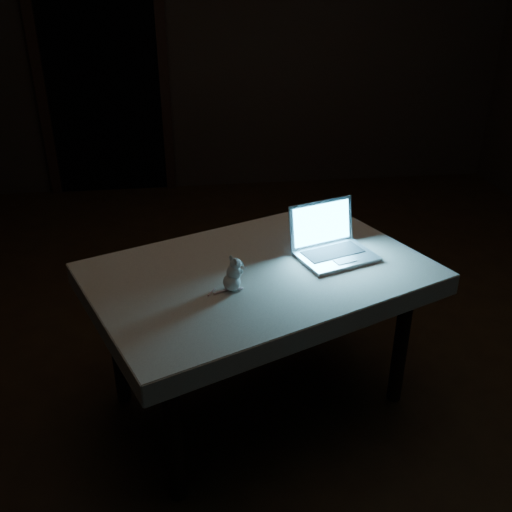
{
  "coord_description": "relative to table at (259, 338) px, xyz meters",
  "views": [
    {
      "loc": [
        -0.47,
        -2.35,
        1.76
      ],
      "look_at": [
        -0.22,
        -0.37,
        0.74
      ],
      "focal_mm": 40.0,
      "sensor_mm": 36.0,
      "label": 1
    }
  ],
  "objects": [
    {
      "name": "floor",
      "position": [
        0.21,
        0.35,
        -0.33
      ],
      "size": [
        5.0,
        5.0,
        0.0
      ],
      "primitive_type": "plane",
      "color": "black",
      "rests_on": "ground"
    },
    {
      "name": "laptop",
      "position": [
        0.33,
        0.05,
        0.44
      ],
      "size": [
        0.38,
        0.35,
        0.21
      ],
      "primitive_type": null,
      "rotation": [
        0.0,
        0.0,
        0.33
      ],
      "color": "#B4B4BA",
      "rests_on": "tablecloth"
    },
    {
      "name": "tablecloth",
      "position": [
        -0.02,
        -0.04,
        0.3
      ],
      "size": [
        1.56,
        1.32,
        0.08
      ],
      "primitive_type": null,
      "rotation": [
        0.0,
        0.0,
        0.4
      ],
      "color": "beige",
      "rests_on": "table"
    },
    {
      "name": "table",
      "position": [
        0.0,
        0.0,
        0.0
      ],
      "size": [
        1.45,
        1.21,
        0.66
      ],
      "primitive_type": null,
      "rotation": [
        0.0,
        0.0,
        0.4
      ],
      "color": "black",
      "rests_on": "floor"
    },
    {
      "name": "doorway",
      "position": [
        -0.89,
        2.85,
        0.73
      ],
      "size": [
        1.06,
        0.36,
        2.13
      ],
      "primitive_type": null,
      "color": "black",
      "rests_on": "back_wall"
    },
    {
      "name": "plush_mouse",
      "position": [
        -0.12,
        -0.15,
        0.4
      ],
      "size": [
        0.13,
        0.13,
        0.13
      ],
      "primitive_type": null,
      "rotation": [
        0.0,
        0.0,
        0.52
      ],
      "color": "silver",
      "rests_on": "tablecloth"
    },
    {
      "name": "back_wall",
      "position": [
        0.21,
        2.85,
        0.97
      ],
      "size": [
        4.5,
        0.04,
        2.6
      ],
      "primitive_type": "cube",
      "color": "black",
      "rests_on": "ground"
    }
  ]
}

